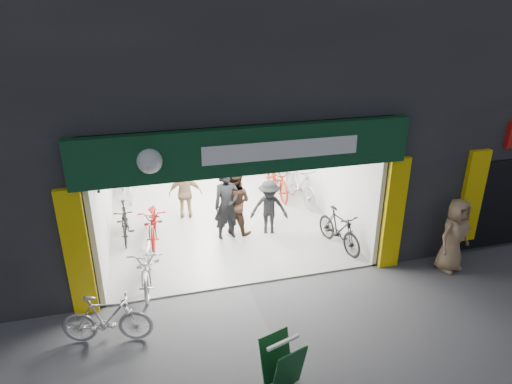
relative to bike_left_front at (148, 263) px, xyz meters
name	(u,v)px	position (x,y,z in m)	size (l,w,h in m)	color
ground	(248,285)	(2.02, -0.60, -0.51)	(60.00, 60.00, 0.00)	#56565B
building	(236,49)	(2.93, 4.39, 3.80)	(17.00, 10.27, 8.00)	#232326
bike_left_front	(148,263)	(0.00, 0.00, 0.00)	(0.68, 1.95, 1.03)	silver
bike_left_midfront	(125,222)	(-0.48, 2.19, -0.05)	(0.44, 1.56, 0.93)	black
bike_left_midback	(154,222)	(0.22, 1.98, -0.03)	(0.65, 1.85, 0.97)	maroon
bike_left_back	(124,181)	(-0.48, 4.83, 0.04)	(0.52, 1.85, 1.11)	silver
bike_right_front	(339,229)	(4.52, 0.38, -0.02)	(0.47, 1.65, 0.99)	black
bike_right_mid	(278,179)	(4.04, 3.83, 0.01)	(0.69, 1.97, 1.04)	maroon
bike_right_back	(300,184)	(4.52, 3.13, 0.08)	(0.56, 1.97, 1.18)	#A4A4A9
parked_bike	(107,319)	(-0.78, -1.61, -0.04)	(0.45, 1.59, 0.95)	#ABAAAF
customer_a	(227,205)	(2.01, 1.52, 0.41)	(0.67, 0.44, 1.85)	black
customer_b	(235,202)	(2.26, 1.77, 0.35)	(0.84, 0.66, 1.73)	#3B261A
customer_c	(269,208)	(3.08, 1.47, 0.23)	(0.96, 0.55, 1.48)	black
customer_d	(185,193)	(1.14, 2.92, 0.25)	(0.89, 0.37, 1.52)	#9A7B59
pedestrian_near	(454,235)	(6.54, -1.12, 0.34)	(0.83, 0.54, 1.71)	#927455
sandwich_board	(282,362)	(1.88, -3.36, -0.05)	(0.69, 0.70, 0.84)	#10421B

